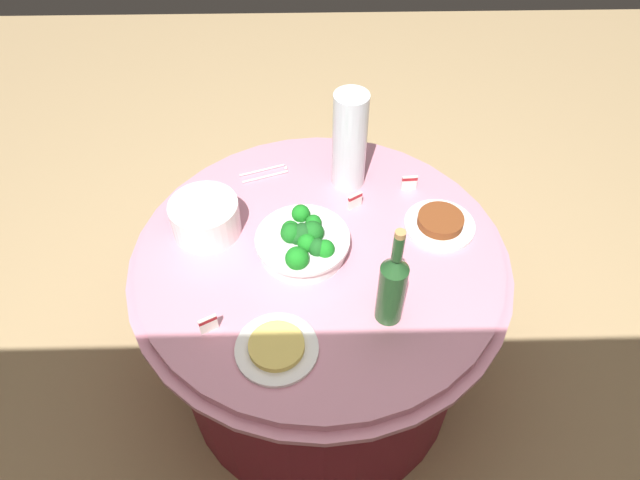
{
  "coord_description": "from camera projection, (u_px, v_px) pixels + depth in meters",
  "views": [
    {
      "loc": [
        0.03,
        1.12,
        2.04
      ],
      "look_at": [
        0.0,
        0.0,
        0.79
      ],
      "focal_mm": 32.06,
      "sensor_mm": 36.0,
      "label": 1
    }
  ],
  "objects": [
    {
      "name": "broccoli_bowl",
      "position": [
        303.0,
        242.0,
        1.68
      ],
      "size": [
        0.28,
        0.28,
        0.11
      ],
      "color": "white",
      "rests_on": "buffet_table"
    },
    {
      "name": "wine_bottle",
      "position": [
        392.0,
        286.0,
        1.47
      ],
      "size": [
        0.07,
        0.07,
        0.34
      ],
      "color": "#214B23",
      "rests_on": "buffet_table"
    },
    {
      "name": "ground_plane",
      "position": [
        320.0,
        373.0,
        2.27
      ],
      "size": [
        6.0,
        6.0,
        0.0
      ],
      "primitive_type": "plane",
      "color": "tan"
    },
    {
      "name": "plate_stack",
      "position": [
        205.0,
        217.0,
        1.74
      ],
      "size": [
        0.21,
        0.21,
        0.11
      ],
      "color": "white",
      "rests_on": "buffet_table"
    },
    {
      "name": "label_placard_mid",
      "position": [
        409.0,
        182.0,
        1.88
      ],
      "size": [
        0.05,
        0.01,
        0.05
      ],
      "color": "white",
      "rests_on": "buffet_table"
    },
    {
      "name": "buffet_table",
      "position": [
        320.0,
        319.0,
        1.99
      ],
      "size": [
        1.16,
        1.16,
        0.74
      ],
      "color": "maroon",
      "rests_on": "ground_plane"
    },
    {
      "name": "label_placard_rear",
      "position": [
        355.0,
        200.0,
        1.82
      ],
      "size": [
        0.05,
        0.03,
        0.05
      ],
      "color": "white",
      "rests_on": "buffet_table"
    },
    {
      "name": "label_placard_front",
      "position": [
        208.0,
        324.0,
        1.51
      ],
      "size": [
        0.05,
        0.03,
        0.05
      ],
      "color": "white",
      "rests_on": "buffet_table"
    },
    {
      "name": "decorative_fruit_vase",
      "position": [
        349.0,
        143.0,
        1.81
      ],
      "size": [
        0.11,
        0.11,
        0.34
      ],
      "color": "silver",
      "rests_on": "buffet_table"
    },
    {
      "name": "serving_tongs",
      "position": [
        266.0,
        173.0,
        1.95
      ],
      "size": [
        0.17,
        0.09,
        0.01
      ],
      "color": "silver",
      "rests_on": "buffet_table"
    },
    {
      "name": "food_plate_stir_fry",
      "position": [
        440.0,
        223.0,
        1.78
      ],
      "size": [
        0.22,
        0.22,
        0.04
      ],
      "color": "white",
      "rests_on": "buffet_table"
    },
    {
      "name": "food_plate_noodles",
      "position": [
        277.0,
        348.0,
        1.48
      ],
      "size": [
        0.22,
        0.22,
        0.03
      ],
      "color": "white",
      "rests_on": "buffet_table"
    }
  ]
}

